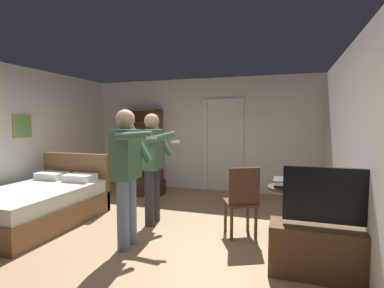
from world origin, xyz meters
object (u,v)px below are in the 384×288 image
bottle_on_table (299,182)px  suitcase_small (150,187)px  bed (38,204)px  bookshelf (143,145)px  laptop (286,184)px  person_blue_shirt (127,169)px  suitcase_dark (135,185)px  tv_flatscreen (332,247)px  wooden_chair (242,199)px  side_table (288,204)px  person_striped_shirt (153,160)px

bottle_on_table → suitcase_small: bottle_on_table is taller
bed → bookshelf: bookshelf is taller
laptop → suitcase_small: size_ratio=0.55×
bookshelf → person_blue_shirt: bearing=-65.6°
suitcase_dark → bottle_on_table: bearing=-28.2°
laptop → person_blue_shirt: bearing=-153.7°
bed → suitcase_small: bearing=68.6°
bed → tv_flatscreen: (4.18, -0.36, 0.03)m
suitcase_small → wooden_chair: bearing=-37.4°
side_table → person_blue_shirt: bearing=-153.1°
bed → bottle_on_table: (3.90, 0.57, 0.49)m
suitcase_dark → suitcase_small: bearing=22.9°
suitcase_dark → wooden_chair: bearing=-36.6°
tv_flatscreen → side_table: bearing=112.7°
side_table → bottle_on_table: bottle_on_table is taller
wooden_chair → person_striped_shirt: person_striped_shirt is taller
wooden_chair → suitcase_dark: 3.08m
bed → suitcase_dark: size_ratio=3.47×
tv_flatscreen → bookshelf: bearing=139.9°
bottle_on_table → side_table: bearing=150.3°
laptop → person_blue_shirt: size_ratio=0.20×
side_table → suitcase_small: side_table is taller
wooden_chair → person_blue_shirt: bearing=-151.0°
person_blue_shirt → person_striped_shirt: (-0.07, 0.89, -0.01)m
wooden_chair → suitcase_small: bearing=142.0°
person_striped_shirt → bookshelf: bearing=120.8°
person_striped_shirt → wooden_chair: bearing=-5.7°
bookshelf → side_table: bearing=-33.0°
bookshelf → side_table: (3.40, -2.21, -0.56)m
laptop → suitcase_dark: laptop is taller
bed → tv_flatscreen: 4.20m
bookshelf → suitcase_dark: size_ratio=3.30×
bottle_on_table → laptop: bearing=167.9°
suitcase_dark → suitcase_small: suitcase_dark is taller
bookshelf → wooden_chair: size_ratio=1.91×
person_striped_shirt → side_table: bearing=2.9°
laptop → suitcase_dark: 3.51m
suitcase_small → bookshelf: bearing=127.8°
laptop → bottle_on_table: 0.18m
suitcase_dark → suitcase_small: size_ratio=0.92×
person_blue_shirt → tv_flatscreen: bearing=-0.6°
side_table → laptop: size_ratio=2.04×
bookshelf → tv_flatscreen: bookshelf is taller
bookshelf → side_table: bookshelf is taller
bed → tv_flatscreen: bearing=-5.0°
person_striped_shirt → suitcase_small: person_striped_shirt is taller
bed → laptop: bearing=9.3°
tv_flatscreen → person_blue_shirt: person_blue_shirt is taller
person_blue_shirt → person_striped_shirt: bearing=94.4°
bottle_on_table → person_blue_shirt: 2.29m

